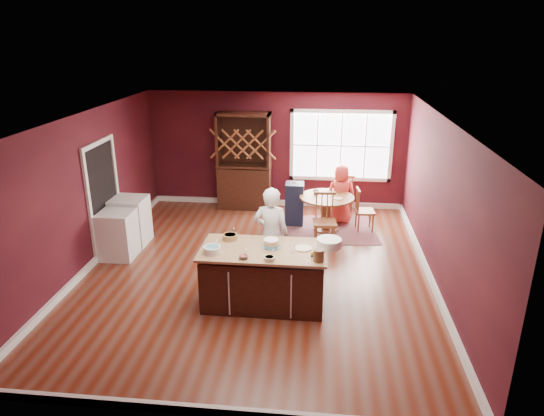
{
  "coord_description": "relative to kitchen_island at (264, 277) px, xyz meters",
  "views": [
    {
      "loc": [
        1.07,
        -7.61,
        3.99
      ],
      "look_at": [
        0.22,
        0.37,
        1.05
      ],
      "focal_mm": 32.0,
      "sensor_mm": 36.0,
      "label": 1
    }
  ],
  "objects": [
    {
      "name": "dryer",
      "position": [
        -2.89,
        1.98,
        0.03
      ],
      "size": [
        0.65,
        0.63,
        0.94
      ],
      "primitive_type": "cube",
      "color": "white",
      "rests_on": "ground"
    },
    {
      "name": "white_tub",
      "position": [
        0.97,
        0.18,
        0.54
      ],
      "size": [
        0.37,
        0.37,
        0.13
      ],
      "primitive_type": "cylinder",
      "color": "beige",
      "rests_on": "kitchen_island"
    },
    {
      "name": "high_chair",
      "position": [
        0.27,
        3.34,
        0.04
      ],
      "size": [
        0.39,
        0.39,
        0.97
      ],
      "primitive_type": null,
      "rotation": [
        0.0,
        0.0,
        0.01
      ],
      "color": "#1D2038",
      "rests_on": "ground"
    },
    {
      "name": "dinner_plate",
      "position": [
        0.59,
        0.06,
        0.49
      ],
      "size": [
        0.25,
        0.25,
        0.02
      ],
      "primitive_type": "cylinder",
      "color": "#FFE7B5",
      "rests_on": "kitchen_island"
    },
    {
      "name": "rug",
      "position": [
        0.95,
        3.06,
        -0.43
      ],
      "size": [
        2.25,
        1.82,
        0.01
      ],
      "primitive_type": "cube",
      "rotation": [
        0.0,
        0.0,
        0.1
      ],
      "color": "brown",
      "rests_on": "ground"
    },
    {
      "name": "layer_cake",
      "position": [
        0.11,
        0.07,
        0.54
      ],
      "size": [
        0.31,
        0.31,
        0.13
      ],
      "primitive_type": null,
      "color": "white",
      "rests_on": "kitchen_island"
    },
    {
      "name": "toddler",
      "position": [
        0.2,
        3.41,
        0.37
      ],
      "size": [
        0.18,
        0.14,
        0.26
      ],
      "primitive_type": null,
      "color": "#8CA5BF",
      "rests_on": "high_chair"
    },
    {
      "name": "baker",
      "position": [
        0.04,
        0.74,
        0.39
      ],
      "size": [
        0.65,
        0.47,
        1.65
      ],
      "primitive_type": "imported",
      "rotation": [
        0.0,
        0.0,
        3.01
      ],
      "color": "silver",
      "rests_on": "ground"
    },
    {
      "name": "stoneware_crock",
      "position": [
        0.83,
        -0.33,
        0.57
      ],
      "size": [
        0.15,
        0.15,
        0.18
      ],
      "primitive_type": "cylinder",
      "color": "#4D3626",
      "rests_on": "kitchen_island"
    },
    {
      "name": "room_shell",
      "position": [
        -0.25,
        1.06,
        0.91
      ],
      "size": [
        7.0,
        7.0,
        7.0
      ],
      "color": "brown",
      "rests_on": "ground"
    },
    {
      "name": "washer",
      "position": [
        -2.89,
        1.34,
        0.0
      ],
      "size": [
        0.61,
        0.59,
        0.89
      ],
      "primitive_type": "cube",
      "color": "white",
      "rests_on": "ground"
    },
    {
      "name": "chair_north",
      "position": [
        1.34,
        3.89,
        0.08
      ],
      "size": [
        0.46,
        0.44,
        1.04
      ],
      "primitive_type": null,
      "rotation": [
        0.0,
        0.0,
        3.19
      ],
      "color": "brown",
      "rests_on": "ground"
    },
    {
      "name": "kitchen_island",
      "position": [
        0.0,
        0.0,
        0.0
      ],
      "size": [
        1.9,
        0.99,
        0.92
      ],
      "color": "black",
      "rests_on": "ground"
    },
    {
      "name": "window",
      "position": [
        1.25,
        4.53,
        1.06
      ],
      "size": [
        2.36,
        0.1,
        1.66
      ],
      "primitive_type": null,
      "color": "white",
      "rests_on": "room_shell"
    },
    {
      "name": "seated_woman",
      "position": [
        1.26,
        3.54,
        0.21
      ],
      "size": [
        0.69,
        0.49,
        1.31
      ],
      "primitive_type": "imported",
      "rotation": [
        0.0,
        0.0,
        3.27
      ],
      "color": "#EA473F",
      "rests_on": "ground"
    },
    {
      "name": "chair_south",
      "position": [
        0.92,
        2.26,
        0.09
      ],
      "size": [
        0.48,
        0.46,
        1.06
      ],
      "primitive_type": null,
      "rotation": [
        0.0,
        0.0,
        0.08
      ],
      "color": "brown",
      "rests_on": "ground"
    },
    {
      "name": "hutch",
      "position": [
        -0.98,
        4.28,
        0.69
      ],
      "size": [
        1.23,
        0.51,
        2.26
      ],
      "primitive_type": "cube",
      "color": "black",
      "rests_on": "ground"
    },
    {
      "name": "toy_figurine",
      "position": [
        0.73,
        -0.19,
        0.52
      ],
      "size": [
        0.05,
        0.05,
        0.08
      ],
      "primitive_type": null,
      "color": "yellow",
      "rests_on": "kitchen_island"
    },
    {
      "name": "doorway",
      "position": [
        -3.22,
        1.66,
        0.59
      ],
      "size": [
        0.08,
        1.26,
        2.13
      ],
      "primitive_type": null,
      "color": "white",
      "rests_on": "room_shell"
    },
    {
      "name": "table_plate",
      "position": [
        1.19,
        2.93,
        0.32
      ],
      "size": [
        0.19,
        0.19,
        0.01
      ],
      "primitive_type": "cylinder",
      "color": "beige",
      "rests_on": "dining_table"
    },
    {
      "name": "bowl_yellow",
      "position": [
        -0.56,
        0.29,
        0.52
      ],
      "size": [
        0.23,
        0.23,
        0.08
      ],
      "primitive_type": "cylinder",
      "color": "olive",
      "rests_on": "kitchen_island"
    },
    {
      "name": "bowl_blue",
      "position": [
        -0.73,
        -0.21,
        0.53
      ],
      "size": [
        0.25,
        0.25,
        0.1
      ],
      "primitive_type": "cylinder",
      "color": "white",
      "rests_on": "kitchen_island"
    },
    {
      "name": "bowl_pink",
      "position": [
        -0.25,
        -0.36,
        0.51
      ],
      "size": [
        0.14,
        0.14,
        0.05
      ],
      "primitive_type": "cylinder",
      "color": "silver",
      "rests_on": "kitchen_island"
    },
    {
      "name": "bowl_olive",
      "position": [
        0.13,
        -0.38,
        0.51
      ],
      "size": [
        0.16,
        0.16,
        0.06
      ],
      "primitive_type": "cylinder",
      "color": "#EFE2CE",
      "rests_on": "kitchen_island"
    },
    {
      "name": "dining_table",
      "position": [
        0.95,
        3.06,
        0.1
      ],
      "size": [
        1.13,
        1.13,
        0.75
      ],
      "color": "brown",
      "rests_on": "ground"
    },
    {
      "name": "drinking_glass",
      "position": [
        0.44,
        -0.09,
        0.55
      ],
      "size": [
        0.07,
        0.07,
        0.14
      ],
      "primitive_type": "cylinder",
      "color": "silver",
      "rests_on": "kitchen_island"
    },
    {
      "name": "chair_east",
      "position": [
        1.76,
        3.13,
        0.03
      ],
      "size": [
        0.42,
        0.43,
        0.93
      ],
      "primitive_type": null,
      "rotation": [
        0.0,
        0.0,
        1.68
      ],
      "color": "brown",
      "rests_on": "ground"
    },
    {
      "name": "table_cup",
      "position": [
        0.72,
        3.23,
        0.36
      ],
      "size": [
        0.14,
        0.14,
        0.09
      ],
      "primitive_type": "imported",
      "rotation": [
        0.0,
        0.0,
        -0.22
      ],
      "color": "silver",
      "rests_on": "dining_table"
    }
  ]
}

